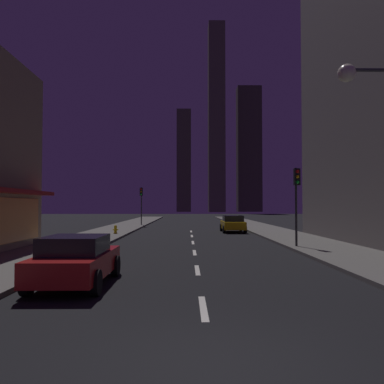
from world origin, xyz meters
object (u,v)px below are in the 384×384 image
at_px(fire_hydrant_far_left, 115,230).
at_px(traffic_light_far_left, 141,198).
at_px(car_parked_far, 233,224).
at_px(street_lamp_right, 372,117).
at_px(traffic_light_near_right, 297,189).
at_px(car_parked_near, 76,260).

distance_m(fire_hydrant_far_left, traffic_light_far_left, 13.90).
distance_m(car_parked_far, street_lamp_right, 22.53).
height_order(traffic_light_near_right, traffic_light_far_left, same).
bearing_deg(street_lamp_right, car_parked_far, 94.62).
height_order(traffic_light_near_right, street_lamp_right, street_lamp_right).
bearing_deg(car_parked_near, street_lamp_right, 3.02).
bearing_deg(traffic_light_near_right, traffic_light_far_left, 115.37).
relative_size(car_parked_near, street_lamp_right, 0.64).
bearing_deg(car_parked_far, traffic_light_near_right, -81.77).
height_order(fire_hydrant_far_left, traffic_light_near_right, traffic_light_near_right).
bearing_deg(traffic_light_near_right, street_lamp_right, -90.77).
distance_m(fire_hydrant_far_left, street_lamp_right, 22.14).
bearing_deg(car_parked_near, traffic_light_far_left, 93.34).
xyz_separation_m(traffic_light_near_right, street_lamp_right, (-0.12, -8.90, 1.87)).
distance_m(car_parked_near, traffic_light_near_right, 13.29).
height_order(car_parked_far, street_lamp_right, street_lamp_right).
relative_size(fire_hydrant_far_left, traffic_light_near_right, 0.16).
distance_m(car_parked_far, fire_hydrant_far_left, 10.15).
relative_size(fire_hydrant_far_left, street_lamp_right, 0.10).
xyz_separation_m(car_parked_near, car_parked_far, (7.20, 22.51, 0.00)).
height_order(car_parked_far, fire_hydrant_far_left, car_parked_far).
bearing_deg(traffic_light_near_right, car_parked_far, 98.23).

